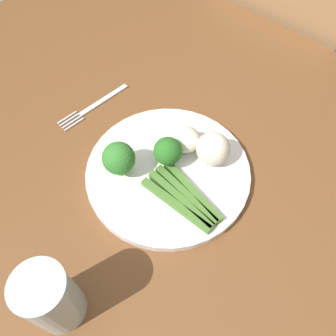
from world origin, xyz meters
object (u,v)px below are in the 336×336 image
at_px(asparagus_bundle, 183,197).
at_px(broccoli_back, 168,151).
at_px(cauliflower_mid, 186,140).
at_px(cauliflower_near_fork, 213,149).
at_px(water_glass, 51,298).
at_px(dining_table, 189,199).
at_px(plate, 168,172).
at_px(broccoli_near_center, 119,159).
at_px(fork, 94,106).
at_px(chair, 267,73).

relative_size(asparagus_bundle, broccoli_back, 2.40).
height_order(cauliflower_mid, cauliflower_near_fork, cauliflower_near_fork).
bearing_deg(water_glass, asparagus_bundle, -94.75).
relative_size(dining_table, plate, 4.97).
bearing_deg(broccoli_near_center, dining_table, -135.10).
relative_size(broccoli_back, water_glass, 0.49).
bearing_deg(cauliflower_mid, water_glass, 97.79).
bearing_deg(water_glass, cauliflower_mid, -82.21).
bearing_deg(cauliflower_near_fork, water_glass, 89.12).
relative_size(fork, water_glass, 1.36).
relative_size(plate, water_glass, 2.34).
xyz_separation_m(asparagus_bundle, broccoli_near_center, (0.12, 0.03, 0.03)).
distance_m(asparagus_bundle, water_glass, 0.24).
xyz_separation_m(fork, water_glass, (-0.26, 0.29, 0.06)).
bearing_deg(chair, fork, 81.61).
bearing_deg(broccoli_near_center, fork, -25.96).
bearing_deg(cauliflower_mid, chair, -78.43).
bearing_deg(fork, chair, 176.14).
relative_size(plate, cauliflower_mid, 5.84).
relative_size(chair, plate, 3.04).
distance_m(plate, asparagus_bundle, 0.06).
height_order(broccoli_back, cauliflower_mid, broccoli_back).
distance_m(broccoli_near_center, water_glass, 0.23).
height_order(cauliflower_near_fork, water_glass, water_glass).
bearing_deg(cauliflower_near_fork, cauliflower_mid, 13.70).
bearing_deg(broccoli_back, water_glass, 99.55).
bearing_deg(plate, broccoli_near_center, 43.94).
xyz_separation_m(cauliflower_mid, cauliflower_near_fork, (-0.05, -0.01, 0.00)).
bearing_deg(broccoli_back, asparagus_bundle, 150.99).
relative_size(asparagus_bundle, cauliflower_mid, 2.93).
distance_m(dining_table, cauliflower_mid, 0.15).
xyz_separation_m(asparagus_bundle, fork, (0.28, -0.05, -0.02)).
distance_m(dining_table, chair, 0.65).
xyz_separation_m(dining_table, plate, (0.03, 0.03, 0.11)).
bearing_deg(broccoli_near_center, water_glass, 114.28).
distance_m(chair, broccoli_near_center, 0.77).
bearing_deg(dining_table, plate, 46.75).
height_order(chair, broccoli_near_center, chair).
distance_m(asparagus_bundle, fork, 0.28).
relative_size(dining_table, cauliflower_near_fork, 24.29).
distance_m(chair, water_glass, 0.98).
distance_m(broccoli_near_center, cauliflower_mid, 0.12).
xyz_separation_m(broccoli_near_center, broccoli_back, (-0.05, -0.07, -0.00)).
distance_m(cauliflower_mid, cauliflower_near_fork, 0.05).
relative_size(dining_table, broccoli_near_center, 21.03).
bearing_deg(cauliflower_near_fork, chair, -73.54).
bearing_deg(chair, water_glass, 100.32).
xyz_separation_m(cauliflower_mid, water_glass, (-0.04, 0.32, 0.02)).
distance_m(cauliflower_near_fork, fork, 0.27).
height_order(fork, water_glass, water_glass).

